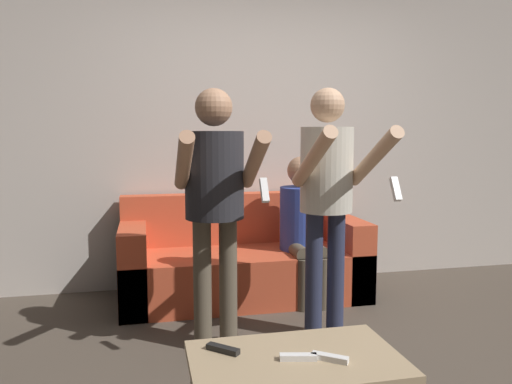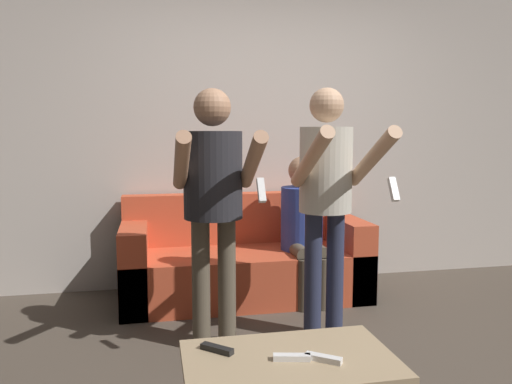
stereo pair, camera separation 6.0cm
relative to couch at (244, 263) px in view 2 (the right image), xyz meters
The scene contains 10 objects.
ground_plane 1.50m from the couch, 81.05° to the right, with size 14.00×14.00×0.00m, color #4C4238.
wall_back 1.17m from the couch, 61.01° to the left, with size 6.40×0.06×2.70m.
couch is the anchor object (origin of this frame).
person_standing_left 1.23m from the couch, 110.49° to the right, with size 0.47×0.67×1.57m.
person_standing_right 1.23m from the couch, 69.63° to the right, with size 0.45×0.75×1.59m.
person_seated 0.58m from the couch, 17.78° to the right, with size 0.33×0.54×1.13m.
coffee_table 1.98m from the couch, 94.83° to the right, with size 0.87×0.53×0.40m.
remote_near 2.04m from the couch, 91.23° to the right, with size 0.14×0.12×0.02m.
remote_mid 2.01m from the couch, 94.72° to the right, with size 0.15×0.07×0.02m.
remote_far 1.92m from the couch, 103.61° to the right, with size 0.13×0.13×0.02m.
Camera 2 is at (-0.92, -2.39, 1.31)m, focal length 35.00 mm.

